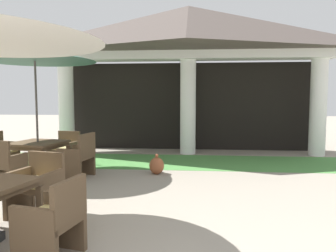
{
  "coord_description": "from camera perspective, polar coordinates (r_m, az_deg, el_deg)",
  "views": [
    {
      "loc": [
        0.25,
        -0.71,
        1.66
      ],
      "look_at": [
        -0.25,
        5.03,
        1.16
      ],
      "focal_mm": 34.56,
      "sensor_mm": 36.0,
      "label": 1
    }
  ],
  "objects": [
    {
      "name": "background_pavilion",
      "position": [
        9.84,
        3.61,
        14.84
      ],
      "size": [
        8.67,
        3.09,
        4.32
      ],
      "color": "white",
      "rests_on": "ground"
    },
    {
      "name": "lawn_strip",
      "position": [
        8.48,
        3.26,
        -6.32
      ],
      "size": [
        10.47,
        2.02,
        0.01
      ],
      "primitive_type": "cube",
      "color": "#519347",
      "rests_on": "ground"
    },
    {
      "name": "patio_table_near_foreground",
      "position": [
        7.57,
        -21.97,
        -3.3
      ],
      "size": [
        1.18,
        1.18,
        0.71
      ],
      "rotation": [
        0.0,
        0.0,
        -0.19
      ],
      "color": "brown",
      "rests_on": "ground"
    },
    {
      "name": "patio_umbrella_near_foreground",
      "position": [
        7.55,
        -22.46,
        11.54
      ],
      "size": [
        2.56,
        2.56,
        2.82
      ],
      "color": "#2D2D2D",
      "rests_on": "ground"
    },
    {
      "name": "patio_chair_near_foreground_south",
      "position": [
        6.86,
        -27.01,
        -6.12
      ],
      "size": [
        0.72,
        0.61,
        0.89
      ],
      "rotation": [
        0.0,
        0.0,
        -0.19
      ],
      "color": "brown",
      "rests_on": "ground"
    },
    {
      "name": "patio_chair_near_foreground_west",
      "position": [
        8.24,
        -27.35,
        -4.34
      ],
      "size": [
        0.61,
        0.63,
        0.9
      ],
      "rotation": [
        0.0,
        0.0,
        -1.76
      ],
      "color": "brown",
      "rests_on": "ground"
    },
    {
      "name": "patio_chair_near_foreground_east",
      "position": [
        7.04,
        -15.52,
        -5.32
      ],
      "size": [
        0.65,
        0.72,
        0.93
      ],
      "rotation": [
        0.0,
        0.0,
        1.38
      ],
      "color": "brown",
      "rests_on": "ground"
    },
    {
      "name": "patio_chair_near_foreground_north",
      "position": [
        8.4,
        -17.78,
        -4.02
      ],
      "size": [
        0.71,
        0.67,
        0.83
      ],
      "rotation": [
        0.0,
        0.0,
        -3.33
      ],
      "color": "brown",
      "rests_on": "ground"
    },
    {
      "name": "patio_chair_mid_left_east",
      "position": [
        3.65,
        -19.58,
        -15.63
      ],
      "size": [
        0.62,
        0.66,
        0.85
      ],
      "rotation": [
        0.0,
        0.0,
        1.37
      ],
      "color": "brown",
      "rests_on": "ground"
    },
    {
      "name": "patio_chair_mid_left_north",
      "position": [
        5.01,
        -22.16,
        -9.84
      ],
      "size": [
        0.7,
        0.69,
        0.87
      ],
      "rotation": [
        0.0,
        0.0,
        -3.34
      ],
      "color": "brown",
      "rests_on": "ground"
    },
    {
      "name": "terracotta_urn",
      "position": [
        7.12,
        -2.01,
        -6.99
      ],
      "size": [
        0.32,
        0.32,
        0.45
      ],
      "color": "brown",
      "rests_on": "ground"
    }
  ]
}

